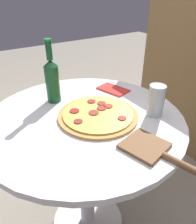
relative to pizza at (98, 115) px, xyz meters
The scene contains 7 objects.
ground_plane 0.71m from the pizza, 124.27° to the right, with size 8.00×8.00×0.00m, color gray.
table 0.17m from the pizza, 124.27° to the right, with size 0.80×0.80×0.70m.
pizza is the anchor object (origin of this frame).
beer_bottle 0.26m from the pizza, 157.11° to the right, with size 0.06×0.06×0.27m.
pizza_paddle 0.28m from the pizza, ahead, with size 0.30×0.16×0.02m.
drinking_glass 0.24m from the pizza, 60.47° to the left, with size 0.06×0.06×0.13m.
napkin 0.26m from the pizza, 129.98° to the left, with size 0.17×0.13×0.01m.
Camera 1 is at (0.66, -0.36, 1.17)m, focal length 35.00 mm.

